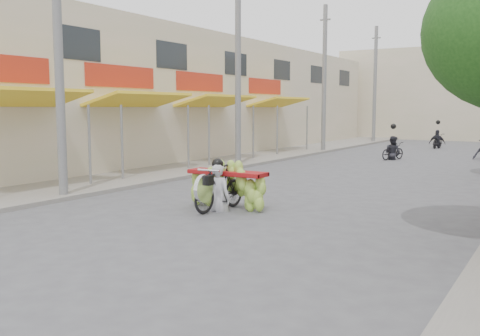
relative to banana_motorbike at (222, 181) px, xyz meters
name	(u,v)px	position (x,y,z in m)	size (l,w,h in m)	color
ground	(138,252)	(0.85, -3.92, -0.71)	(120.00, 120.00, 0.00)	#57575C
sidewalk_left	(243,158)	(-6.15, 11.08, -0.65)	(4.00, 60.00, 0.12)	gray
shophouse_row_left	(148,97)	(-11.13, 10.06, 2.29)	(9.77, 40.00, 6.00)	beige
far_building	(476,94)	(0.85, 34.08, 2.79)	(20.00, 6.00, 7.00)	beige
utility_pole_near	(58,48)	(-4.55, -0.92, 3.32)	(0.60, 0.24, 8.00)	slate
utility_pole_mid	(238,69)	(-4.55, 8.08, 3.32)	(0.60, 0.24, 8.00)	slate
utility_pole_far	(324,79)	(-4.55, 17.08, 3.32)	(0.60, 0.24, 8.00)	slate
utility_pole_back	(375,85)	(-4.55, 26.08, 3.32)	(0.60, 0.24, 8.00)	slate
banana_motorbike	(222,181)	(0.00, 0.00, 0.00)	(2.20, 1.93, 2.13)	black
bg_motorbike_a	(393,143)	(0.00, 14.66, 0.06)	(1.02, 1.57, 1.95)	black
bg_motorbike_c	(438,135)	(0.32, 23.15, 0.10)	(1.00, 1.59, 1.95)	black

